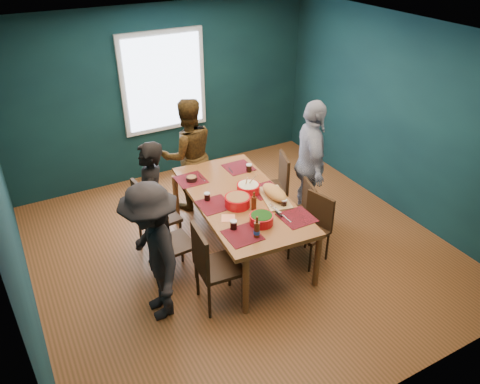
% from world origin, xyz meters
% --- Properties ---
extents(room, '(5.01, 5.01, 2.71)m').
position_xyz_m(room, '(0.00, 0.27, 1.37)').
color(room, brown).
rests_on(room, ground).
extents(dining_table, '(1.23, 2.21, 0.81)m').
position_xyz_m(dining_table, '(-0.02, -0.03, 0.74)').
color(dining_table, '#985E2D').
rests_on(dining_table, floor).
extents(chair_left_far, '(0.49, 0.49, 1.01)m').
position_xyz_m(chair_left_far, '(-0.99, 0.50, 0.59)').
color(chair_left_far, '#311F10').
rests_on(chair_left_far, floor).
extents(chair_left_mid, '(0.46, 0.46, 0.95)m').
position_xyz_m(chair_left_mid, '(-1.02, -0.07, 0.55)').
color(chair_left_mid, '#311F10').
rests_on(chair_left_mid, floor).
extents(chair_left_near, '(0.50, 0.50, 1.01)m').
position_xyz_m(chair_left_near, '(-0.75, -0.72, 0.59)').
color(chair_left_near, '#311F10').
rests_on(chair_left_near, floor).
extents(chair_right_far, '(0.55, 0.55, 0.96)m').
position_xyz_m(chair_right_far, '(0.81, 0.44, 0.56)').
color(chair_right_far, '#311F10').
rests_on(chair_right_far, floor).
extents(chair_right_mid, '(0.47, 0.47, 0.85)m').
position_xyz_m(chair_right_mid, '(0.79, -0.20, 0.50)').
color(chair_right_mid, '#311F10').
rests_on(chair_right_mid, floor).
extents(chair_right_near, '(0.49, 0.49, 0.87)m').
position_xyz_m(chair_right_near, '(0.73, -0.57, 0.51)').
color(chair_right_near, '#311F10').
rests_on(chair_right_near, floor).
extents(person_far_left, '(0.56, 0.67, 1.58)m').
position_xyz_m(person_far_left, '(-0.99, 0.39, 0.79)').
color(person_far_left, black).
rests_on(person_far_left, floor).
extents(person_back, '(0.87, 0.71, 1.66)m').
position_xyz_m(person_back, '(-0.13, 1.31, 0.83)').
color(person_back, black).
rests_on(person_back, floor).
extents(person_right, '(0.81, 1.13, 1.78)m').
position_xyz_m(person_right, '(1.16, 0.15, 0.89)').
color(person_right, white).
rests_on(person_right, floor).
extents(person_near_left, '(0.63, 1.05, 1.60)m').
position_xyz_m(person_near_left, '(-1.31, -0.54, 0.80)').
color(person_near_left, black).
rests_on(person_near_left, floor).
extents(bowl_salad, '(0.31, 0.31, 0.13)m').
position_xyz_m(bowl_salad, '(-0.13, -0.18, 0.88)').
color(bowl_salad, red).
rests_on(bowl_salad, dining_table).
extents(bowl_dumpling, '(0.29, 0.29, 0.27)m').
position_xyz_m(bowl_dumpling, '(0.12, 0.02, 0.88)').
color(bowl_dumpling, red).
rests_on(bowl_dumpling, dining_table).
extents(bowl_herbs, '(0.27, 0.27, 0.12)m').
position_xyz_m(bowl_herbs, '(-0.08, -0.63, 0.88)').
color(bowl_herbs, red).
rests_on(bowl_herbs, dining_table).
extents(cutting_board, '(0.40, 0.72, 0.15)m').
position_xyz_m(cutting_board, '(0.33, -0.26, 0.88)').
color(cutting_board, tan).
rests_on(cutting_board, dining_table).
extents(small_bowl, '(0.15, 0.15, 0.06)m').
position_xyz_m(small_bowl, '(-0.37, 0.63, 0.84)').
color(small_bowl, black).
rests_on(small_bowl, dining_table).
extents(beer_bottle_a, '(0.07, 0.07, 0.26)m').
position_xyz_m(beer_bottle_a, '(-0.25, -0.82, 0.91)').
color(beer_bottle_a, '#491E0D').
rests_on(beer_bottle_a, dining_table).
extents(beer_bottle_b, '(0.06, 0.06, 0.23)m').
position_xyz_m(beer_bottle_b, '(-0.01, -0.34, 0.90)').
color(beer_bottle_b, '#491E0D').
rests_on(beer_bottle_b, dining_table).
extents(cola_glass_a, '(0.08, 0.08, 0.11)m').
position_xyz_m(cola_glass_a, '(-0.40, -0.58, 0.87)').
color(cola_glass_a, black).
rests_on(cola_glass_a, dining_table).
extents(cola_glass_b, '(0.07, 0.07, 0.10)m').
position_xyz_m(cola_glass_b, '(0.33, -0.46, 0.87)').
color(cola_glass_b, black).
rests_on(cola_glass_b, dining_table).
extents(cola_glass_c, '(0.08, 0.08, 0.11)m').
position_xyz_m(cola_glass_c, '(0.41, 0.50, 0.87)').
color(cola_glass_c, black).
rests_on(cola_glass_c, dining_table).
extents(cola_glass_d, '(0.07, 0.07, 0.10)m').
position_xyz_m(cola_glass_d, '(-0.40, 0.10, 0.87)').
color(cola_glass_d, black).
rests_on(cola_glass_d, dining_table).
extents(napkin_a, '(0.15, 0.15, 0.00)m').
position_xyz_m(napkin_a, '(0.32, 0.06, 0.81)').
color(napkin_a, '#FF936B').
rests_on(napkin_a, dining_table).
extents(napkin_b, '(0.21, 0.21, 0.00)m').
position_xyz_m(napkin_b, '(-0.35, -0.36, 0.81)').
color(napkin_b, '#FF936B').
rests_on(napkin_b, dining_table).
extents(napkin_c, '(0.15, 0.15, 0.00)m').
position_xyz_m(napkin_c, '(0.35, -0.74, 0.81)').
color(napkin_c, '#FF936B').
rests_on(napkin_c, dining_table).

